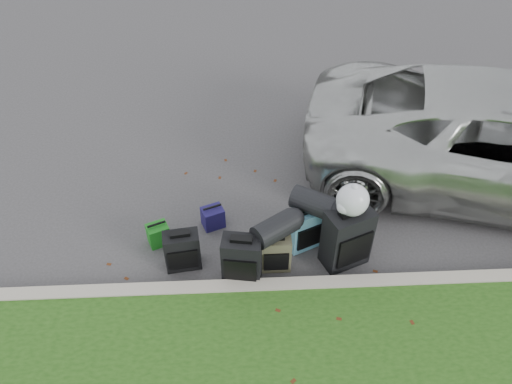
{
  "coord_description": "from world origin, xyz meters",
  "views": [
    {
      "loc": [
        -0.33,
        -4.68,
        4.95
      ],
      "look_at": [
        -0.1,
        0.2,
        0.55
      ],
      "focal_mm": 35.0,
      "sensor_mm": 36.0,
      "label": 1
    }
  ],
  "objects_px": {
    "suitcase_teal": "(304,229)",
    "tote_navy": "(213,217)",
    "suitcase_small_black": "(182,250)",
    "suitcase_large_black_left": "(242,260)",
    "suv": "(508,139)",
    "suitcase_olive": "(276,253)",
    "tote_green": "(158,234)",
    "suitcase_large_black_right": "(347,238)"
  },
  "relations": [
    {
      "from": "suitcase_small_black",
      "to": "tote_green",
      "type": "relative_size",
      "value": 1.79
    },
    {
      "from": "suv",
      "to": "suitcase_small_black",
      "type": "bearing_deg",
      "value": 122.89
    },
    {
      "from": "suv",
      "to": "tote_green",
      "type": "height_order",
      "value": "suv"
    },
    {
      "from": "suitcase_small_black",
      "to": "suitcase_olive",
      "type": "xyz_separation_m",
      "value": [
        1.15,
        -0.07,
        -0.02
      ]
    },
    {
      "from": "suv",
      "to": "suitcase_teal",
      "type": "relative_size",
      "value": 9.61
    },
    {
      "from": "suitcase_large_black_left",
      "to": "suitcase_olive",
      "type": "xyz_separation_m",
      "value": [
        0.42,
        0.16,
        -0.08
      ]
    },
    {
      "from": "suv",
      "to": "suitcase_large_black_left",
      "type": "xyz_separation_m",
      "value": [
        -3.82,
        -1.65,
        -0.45
      ]
    },
    {
      "from": "suv",
      "to": "suitcase_small_black",
      "type": "distance_m",
      "value": 4.79
    },
    {
      "from": "suitcase_small_black",
      "to": "suitcase_large_black_right",
      "type": "relative_size",
      "value": 0.65
    },
    {
      "from": "suitcase_small_black",
      "to": "suitcase_large_black_right",
      "type": "xyz_separation_m",
      "value": [
        2.04,
        -0.02,
        0.15
      ]
    },
    {
      "from": "suitcase_large_black_left",
      "to": "suitcase_olive",
      "type": "distance_m",
      "value": 0.46
    },
    {
      "from": "suitcase_small_black",
      "to": "suitcase_large_black_left",
      "type": "xyz_separation_m",
      "value": [
        0.73,
        -0.24,
        0.06
      ]
    },
    {
      "from": "suitcase_teal",
      "to": "suv",
      "type": "bearing_deg",
      "value": -3.28
    },
    {
      "from": "suv",
      "to": "suitcase_olive",
      "type": "xyz_separation_m",
      "value": [
        -3.4,
        -1.49,
        -0.53
      ]
    },
    {
      "from": "suitcase_small_black",
      "to": "suitcase_teal",
      "type": "distance_m",
      "value": 1.57
    },
    {
      "from": "suitcase_olive",
      "to": "tote_green",
      "type": "xyz_separation_m",
      "value": [
        -1.51,
        0.48,
        -0.1
      ]
    },
    {
      "from": "suv",
      "to": "tote_green",
      "type": "xyz_separation_m",
      "value": [
        -4.9,
        -1.01,
        -0.64
      ]
    },
    {
      "from": "suv",
      "to": "suitcase_large_black_right",
      "type": "xyz_separation_m",
      "value": [
        -2.51,
        -1.43,
        -0.37
      ]
    },
    {
      "from": "suitcase_small_black",
      "to": "suv",
      "type": "bearing_deg",
      "value": 9.64
    },
    {
      "from": "suitcase_large_black_left",
      "to": "suitcase_teal",
      "type": "height_order",
      "value": "suitcase_large_black_left"
    },
    {
      "from": "suitcase_teal",
      "to": "tote_navy",
      "type": "height_order",
      "value": "suitcase_teal"
    },
    {
      "from": "tote_navy",
      "to": "suitcase_large_black_left",
      "type": "bearing_deg",
      "value": -89.49
    },
    {
      "from": "suitcase_olive",
      "to": "tote_navy",
      "type": "distance_m",
      "value": 1.11
    },
    {
      "from": "suv",
      "to": "suitcase_olive",
      "type": "relative_size",
      "value": 11.12
    },
    {
      "from": "suitcase_large_black_left",
      "to": "tote_green",
      "type": "height_order",
      "value": "suitcase_large_black_left"
    },
    {
      "from": "suitcase_small_black",
      "to": "tote_navy",
      "type": "bearing_deg",
      "value": 54.77
    },
    {
      "from": "suv",
      "to": "tote_navy",
      "type": "distance_m",
      "value": 4.3
    },
    {
      "from": "tote_green",
      "to": "suitcase_olive",
      "type": "bearing_deg",
      "value": -40.61
    },
    {
      "from": "suv",
      "to": "suitcase_teal",
      "type": "height_order",
      "value": "suv"
    },
    {
      "from": "suitcase_olive",
      "to": "tote_navy",
      "type": "bearing_deg",
      "value": 135.92
    },
    {
      "from": "tote_green",
      "to": "tote_navy",
      "type": "relative_size",
      "value": 1.01
    },
    {
      "from": "suv",
      "to": "tote_green",
      "type": "relative_size",
      "value": 18.71
    },
    {
      "from": "suitcase_large_black_left",
      "to": "tote_navy",
      "type": "relative_size",
      "value": 2.22
    },
    {
      "from": "suitcase_small_black",
      "to": "suitcase_large_black_left",
      "type": "height_order",
      "value": "suitcase_large_black_left"
    },
    {
      "from": "suitcase_teal",
      "to": "suitcase_large_black_right",
      "type": "height_order",
      "value": "suitcase_large_black_right"
    },
    {
      "from": "suitcase_large_black_right",
      "to": "tote_navy",
      "type": "distance_m",
      "value": 1.84
    },
    {
      "from": "suitcase_olive",
      "to": "suitcase_teal",
      "type": "height_order",
      "value": "suitcase_teal"
    },
    {
      "from": "suv",
      "to": "suitcase_large_black_left",
      "type": "height_order",
      "value": "suv"
    },
    {
      "from": "suitcase_large_black_left",
      "to": "tote_navy",
      "type": "xyz_separation_m",
      "value": [
        -0.38,
        0.92,
        -0.19
      ]
    },
    {
      "from": "suitcase_olive",
      "to": "tote_green",
      "type": "distance_m",
      "value": 1.58
    },
    {
      "from": "tote_green",
      "to": "tote_navy",
      "type": "bearing_deg",
      "value": -1.21
    },
    {
      "from": "suitcase_teal",
      "to": "tote_navy",
      "type": "xyz_separation_m",
      "value": [
        -1.19,
        0.41,
        -0.14
      ]
    }
  ]
}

